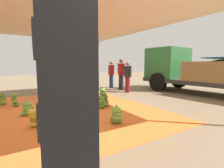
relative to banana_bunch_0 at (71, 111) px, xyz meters
name	(u,v)px	position (x,y,z in m)	size (l,w,h in m)	color
ground_plane	(134,100)	(-1.11, 3.03, -0.23)	(40.00, 40.00, 0.00)	#7F6B51
tarp_orange	(62,109)	(-1.11, 0.03, -0.23)	(6.43, 5.57, 0.01)	orange
tent_canopy	(56,20)	(-1.11, -0.05, 2.60)	(8.00, 7.00, 2.92)	#9EA0A5
banana_bunch_0	(71,111)	(0.00, 0.00, 0.00)	(0.27, 0.30, 0.53)	#75A83D
banana_bunch_1	(92,95)	(-2.10, 1.59, -0.05)	(0.34, 0.35, 0.42)	#477523
banana_bunch_2	(2,100)	(-2.81, -1.64, -0.02)	(0.34, 0.35, 0.46)	#75A83D
banana_bunch_3	(27,109)	(-1.01, -0.99, -0.04)	(0.42, 0.43, 0.43)	#6B9E38
banana_bunch_4	(65,90)	(-3.83, 0.91, -0.03)	(0.40, 0.41, 0.48)	#75A83D
banana_bunch_5	(51,126)	(0.79, -0.68, -0.04)	(0.33, 0.35, 0.43)	#6B9E38
banana_bunch_7	(81,92)	(-2.85, 1.38, -0.01)	(0.38, 0.39, 0.51)	#477523
banana_bunch_8	(34,118)	(0.09, -0.93, -0.02)	(0.34, 0.35, 0.49)	gold
banana_bunch_9	(103,93)	(-2.12, 2.13, -0.03)	(0.39, 0.39, 0.48)	#60932D
banana_bunch_10	(15,100)	(-2.34, -1.26, 0.00)	(0.29, 0.31, 0.55)	#518428
banana_bunch_11	(104,99)	(-0.81, 1.45, 0.01)	(0.43, 0.45, 0.54)	#6B9E38
banana_bunch_12	(116,115)	(0.91, 0.86, -0.02)	(0.39, 0.39, 0.48)	#518428
banana_bunch_13	(101,102)	(-0.56, 1.21, -0.02)	(0.37, 0.36, 0.46)	#518428
cargo_truck_main	(203,70)	(-0.51, 6.92, 0.96)	(6.50, 3.06, 2.40)	#2D2D2D
worker_0	(121,72)	(-3.61, 4.11, 0.81)	(0.65, 0.40, 1.78)	#26262D
worker_1	(111,72)	(-4.59, 4.04, 0.75)	(0.62, 0.38, 1.68)	navy
worker_2	(128,74)	(-2.77, 3.94, 0.72)	(0.60, 0.37, 1.63)	maroon
speaker_stack	(66,126)	(3.01, -0.99, 0.75)	(0.53, 0.48, 1.96)	black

